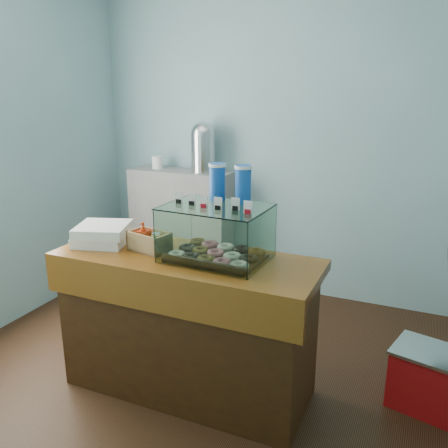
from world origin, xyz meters
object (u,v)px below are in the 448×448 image
at_px(display_case, 219,230).
at_px(coffee_urn, 203,146).
at_px(counter, 187,324).
at_px(red_cooler, 429,379).

height_order(display_case, coffee_urn, coffee_urn).
relative_size(counter, coffee_urn, 3.46).
distance_m(display_case, coffee_urn, 1.75).
bearing_deg(red_cooler, counter, -149.11).
bearing_deg(red_cooler, display_case, -149.68).
relative_size(counter, display_case, 2.67).
bearing_deg(coffee_urn, counter, -67.42).
distance_m(counter, coffee_urn, 1.93).
distance_m(coffee_urn, red_cooler, 2.63).
relative_size(display_case, red_cooler, 1.21).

